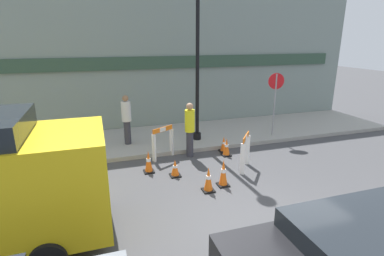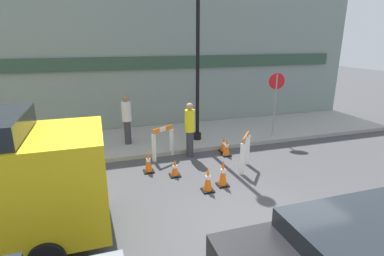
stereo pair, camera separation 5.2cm
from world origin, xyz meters
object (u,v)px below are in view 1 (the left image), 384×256
Objects in this scene: person_worker at (190,128)px; streetlamp_post at (198,23)px; person_pedestrian at (127,118)px; stop_sign at (275,94)px.

streetlamp_post is at bearing 146.64° from person_worker.
person_worker is at bearing 133.63° from person_pedestrian.
stop_sign is 5.52m from person_pedestrian.
stop_sign reaches higher than person_worker.
person_pedestrian is at bearing 4.98° from stop_sign.
person_worker is 2.37m from person_pedestrian.
streetlamp_post is at bearing 165.73° from person_pedestrian.
streetlamp_post reaches higher than person_pedestrian.
stop_sign is (2.92, -0.46, -2.51)m from streetlamp_post.
streetlamp_post is at bearing 3.81° from stop_sign.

